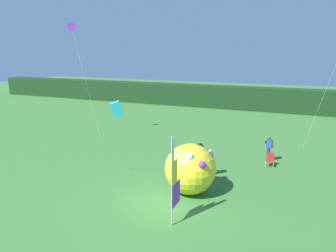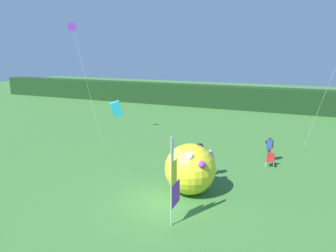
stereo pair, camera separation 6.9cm
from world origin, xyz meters
name	(u,v)px [view 1 (the left image)]	position (x,y,z in m)	size (l,w,h in m)	color
ground_plane	(164,201)	(0.00, 0.00, 0.00)	(120.00, 120.00, 0.00)	#3D7533
distant_treeline	(250,98)	(0.00, 27.40, 1.42)	(80.00, 2.40, 2.84)	#193819
banner_flag	(174,181)	(1.17, -1.66, 1.92)	(0.06, 1.03, 4.01)	#B7B7BC
person_near_banner	(269,148)	(4.19, 8.08, 0.97)	(0.55, 0.48, 1.81)	#2D334C
person_mid_field	(210,162)	(1.20, 4.11, 0.89)	(0.55, 0.48, 1.67)	brown
inflatable_balloon	(190,169)	(0.86, 1.43, 1.35)	(2.68, 2.68, 2.68)	yellow
folding_chair	(270,159)	(4.39, 7.21, 0.51)	(0.51, 0.51, 0.89)	#BCBCC1
kite_cyan_box_0	(117,109)	(-2.91, 0.50, 4.42)	(1.21, 3.06, 4.86)	brown
kite_purple_delta_1	(72,27)	(-11.36, 7.91, 9.12)	(3.46, 1.34, 9.53)	brown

